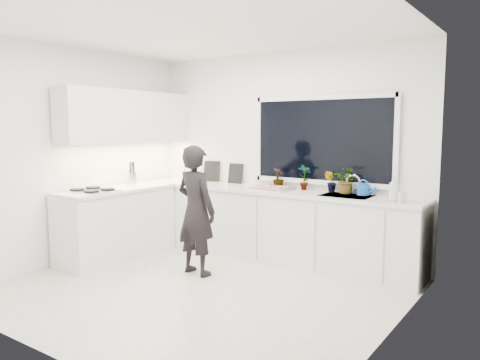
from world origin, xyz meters
The scene contains 25 objects.
floor centered at (0.00, 0.00, -0.01)m, with size 4.00×3.50×0.02m, color beige.
wall_back centered at (0.00, 1.76, 1.35)m, with size 4.00×0.02×2.70m, color white.
wall_left centered at (-2.01, 0.00, 1.35)m, with size 0.02×3.50×2.70m, color white.
wall_right centered at (2.01, 0.00, 1.35)m, with size 0.02×3.50×2.70m, color white.
ceiling centered at (0.00, 0.00, 2.71)m, with size 4.00×3.50×0.02m, color white.
window centered at (0.60, 1.73, 1.55)m, with size 1.80×0.02×1.00m, color black.
base_cabinets_back centered at (0.00, 1.45, 0.44)m, with size 3.92×0.58×0.88m, color white.
base_cabinets_left centered at (-1.67, 0.35, 0.44)m, with size 0.58×1.60×0.88m, color white.
countertop_back centered at (0.00, 1.44, 0.90)m, with size 3.94×0.62×0.04m, color silver.
countertop_left centered at (-1.67, 0.35, 0.90)m, with size 0.62×1.60×0.04m, color silver.
upper_cabinets centered at (-1.79, 0.70, 1.85)m, with size 0.34×2.10×0.70m, color white.
sink centered at (1.05, 1.45, 0.87)m, with size 0.58×0.42×0.14m, color silver.
faucet centered at (1.05, 1.65, 1.03)m, with size 0.03×0.03×0.22m, color silver.
stovetop centered at (-1.69, 0.00, 0.94)m, with size 0.56×0.48×0.03m, color black.
person centered at (-0.36, 0.41, 0.75)m, with size 0.55×0.36×1.51m, color black.
pizza_tray centered at (0.06, 1.42, 0.94)m, with size 0.51×0.37×0.03m, color #B4B4B9.
pizza centered at (0.06, 1.42, 0.95)m, with size 0.46×0.33×0.01m, color red.
watering_can centered at (1.19, 1.61, 0.98)m, with size 0.14×0.14×0.13m, color blue.
paper_towel_roll centered at (-1.45, 1.55, 1.05)m, with size 0.11×0.11×0.26m, color white.
knife_block centered at (-1.49, 1.59, 1.03)m, with size 0.13×0.10×0.22m, color brown.
utensil_crock centered at (-1.85, 0.80, 1.00)m, with size 0.13×0.13×0.16m, color silver.
picture_frame_large centered at (-0.71, 1.69, 1.06)m, with size 0.22×0.02×0.28m, color black.
picture_frame_small centered at (-1.13, 1.69, 1.07)m, with size 0.25×0.02×0.30m, color black.
herb_plants centered at (0.73, 1.61, 1.07)m, with size 1.19×0.27×0.32m.
soap_bottles centered at (1.66, 1.30, 1.05)m, with size 0.21×0.16×0.29m.
Camera 1 is at (3.11, -3.68, 1.72)m, focal length 35.00 mm.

